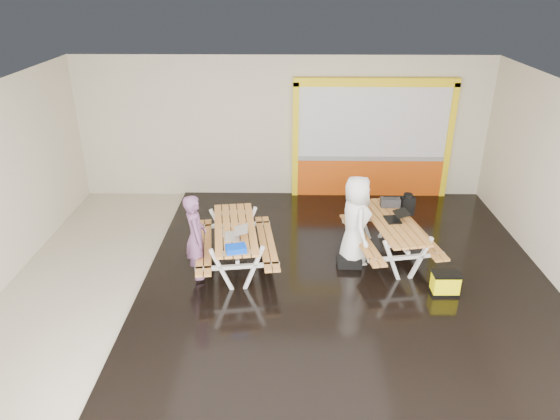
{
  "coord_description": "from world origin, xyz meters",
  "views": [
    {
      "loc": [
        0.14,
        -8.14,
        5.21
      ],
      "look_at": [
        0.0,
        0.9,
        1.0
      ],
      "focal_mm": 32.79,
      "sensor_mm": 36.0,
      "label": 1
    }
  ],
  "objects_px": {
    "person_left": "(196,237)",
    "picnic_table_right": "(391,230)",
    "laptop_left": "(235,234)",
    "laptop_right": "(396,217)",
    "backpack": "(407,204)",
    "fluke_bag": "(445,284)",
    "picnic_table_left": "(235,237)",
    "blue_pouch": "(236,249)",
    "toolbox": "(390,202)",
    "dark_case": "(349,261)",
    "person_right": "(355,222)"
  },
  "relations": [
    {
      "from": "person_left",
      "to": "picnic_table_right",
      "type": "bearing_deg",
      "value": -92.29
    },
    {
      "from": "laptop_left",
      "to": "laptop_right",
      "type": "xyz_separation_m",
      "value": [
        3.04,
        0.77,
        -0.01
      ]
    },
    {
      "from": "backpack",
      "to": "fluke_bag",
      "type": "xyz_separation_m",
      "value": [
        0.26,
        -2.19,
        -0.53
      ]
    },
    {
      "from": "picnic_table_left",
      "to": "laptop_right",
      "type": "distance_m",
      "value": 3.12
    },
    {
      "from": "person_left",
      "to": "blue_pouch",
      "type": "xyz_separation_m",
      "value": [
        0.77,
        -0.46,
        0.01
      ]
    },
    {
      "from": "laptop_left",
      "to": "toolbox",
      "type": "bearing_deg",
      "value": 24.85
    },
    {
      "from": "picnic_table_right",
      "to": "toolbox",
      "type": "relative_size",
      "value": 6.04
    },
    {
      "from": "toolbox",
      "to": "fluke_bag",
      "type": "height_order",
      "value": "toolbox"
    },
    {
      "from": "dark_case",
      "to": "laptop_right",
      "type": "bearing_deg",
      "value": 22.42
    },
    {
      "from": "toolbox",
      "to": "laptop_left",
      "type": "bearing_deg",
      "value": -155.15
    },
    {
      "from": "picnic_table_right",
      "to": "person_right",
      "type": "xyz_separation_m",
      "value": [
        -0.73,
        -0.16,
        0.24
      ]
    },
    {
      "from": "fluke_bag",
      "to": "blue_pouch",
      "type": "bearing_deg",
      "value": 179.92
    },
    {
      "from": "toolbox",
      "to": "backpack",
      "type": "bearing_deg",
      "value": 30.94
    },
    {
      "from": "dark_case",
      "to": "blue_pouch",
      "type": "bearing_deg",
      "value": -156.06
    },
    {
      "from": "picnic_table_left",
      "to": "person_left",
      "type": "bearing_deg",
      "value": -145.96
    },
    {
      "from": "picnic_table_right",
      "to": "fluke_bag",
      "type": "distance_m",
      "value": 1.54
    },
    {
      "from": "picnic_table_left",
      "to": "laptop_right",
      "type": "bearing_deg",
      "value": 7.27
    },
    {
      "from": "person_right",
      "to": "dark_case",
      "type": "bearing_deg",
      "value": 145.2
    },
    {
      "from": "picnic_table_right",
      "to": "person_right",
      "type": "distance_m",
      "value": 0.78
    },
    {
      "from": "toolbox",
      "to": "backpack",
      "type": "distance_m",
      "value": 0.51
    },
    {
      "from": "laptop_left",
      "to": "backpack",
      "type": "distance_m",
      "value": 3.84
    },
    {
      "from": "picnic_table_right",
      "to": "fluke_bag",
      "type": "height_order",
      "value": "picnic_table_right"
    },
    {
      "from": "person_right",
      "to": "fluke_bag",
      "type": "xyz_separation_m",
      "value": [
        1.48,
        -1.12,
        -0.65
      ]
    },
    {
      "from": "person_left",
      "to": "fluke_bag",
      "type": "xyz_separation_m",
      "value": [
        4.43,
        -0.46,
        -0.65
      ]
    },
    {
      "from": "person_left",
      "to": "backpack",
      "type": "bearing_deg",
      "value": -82.28
    },
    {
      "from": "laptop_left",
      "to": "fluke_bag",
      "type": "distance_m",
      "value": 3.82
    },
    {
      "from": "fluke_bag",
      "to": "toolbox",
      "type": "bearing_deg",
      "value": 109.26
    },
    {
      "from": "person_right",
      "to": "laptop_left",
      "type": "distance_m",
      "value": 2.31
    },
    {
      "from": "toolbox",
      "to": "picnic_table_right",
      "type": "bearing_deg",
      "value": -96.68
    },
    {
      "from": "person_left",
      "to": "laptop_right",
      "type": "height_order",
      "value": "person_left"
    },
    {
      "from": "laptop_left",
      "to": "toolbox",
      "type": "distance_m",
      "value": 3.35
    },
    {
      "from": "fluke_bag",
      "to": "backpack",
      "type": "bearing_deg",
      "value": 96.88
    },
    {
      "from": "person_right",
      "to": "toolbox",
      "type": "xyz_separation_m",
      "value": [
        0.8,
        0.82,
        0.05
      ]
    },
    {
      "from": "picnic_table_left",
      "to": "toolbox",
      "type": "distance_m",
      "value": 3.27
    },
    {
      "from": "laptop_left",
      "to": "dark_case",
      "type": "xyz_separation_m",
      "value": [
        2.14,
        0.4,
        -0.79
      ]
    },
    {
      "from": "picnic_table_left",
      "to": "dark_case",
      "type": "bearing_deg",
      "value": 0.64
    },
    {
      "from": "backpack",
      "to": "dark_case",
      "type": "height_order",
      "value": "backpack"
    },
    {
      "from": "toolbox",
      "to": "backpack",
      "type": "relative_size",
      "value": 0.82
    },
    {
      "from": "backpack",
      "to": "person_right",
      "type": "bearing_deg",
      "value": -138.68
    },
    {
      "from": "laptop_right",
      "to": "blue_pouch",
      "type": "relative_size",
      "value": 1.37
    },
    {
      "from": "person_left",
      "to": "person_right",
      "type": "bearing_deg",
      "value": -92.24
    },
    {
      "from": "person_left",
      "to": "blue_pouch",
      "type": "bearing_deg",
      "value": -135.59
    },
    {
      "from": "person_left",
      "to": "laptop_left",
      "type": "relative_size",
      "value": 3.61
    },
    {
      "from": "laptop_left",
      "to": "laptop_right",
      "type": "relative_size",
      "value": 0.94
    },
    {
      "from": "laptop_left",
      "to": "backpack",
      "type": "bearing_deg",
      "value": 25.62
    },
    {
      "from": "blue_pouch",
      "to": "dark_case",
      "type": "xyz_separation_m",
      "value": [
        2.08,
        0.93,
        -0.78
      ]
    },
    {
      "from": "dark_case",
      "to": "laptop_left",
      "type": "bearing_deg",
      "value": -169.48
    },
    {
      "from": "laptop_right",
      "to": "backpack",
      "type": "height_order",
      "value": "laptop_right"
    },
    {
      "from": "blue_pouch",
      "to": "fluke_bag",
      "type": "relative_size",
      "value": 0.72
    },
    {
      "from": "laptop_right",
      "to": "backpack",
      "type": "xyz_separation_m",
      "value": [
        0.42,
        0.89,
        -0.13
      ]
    }
  ]
}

